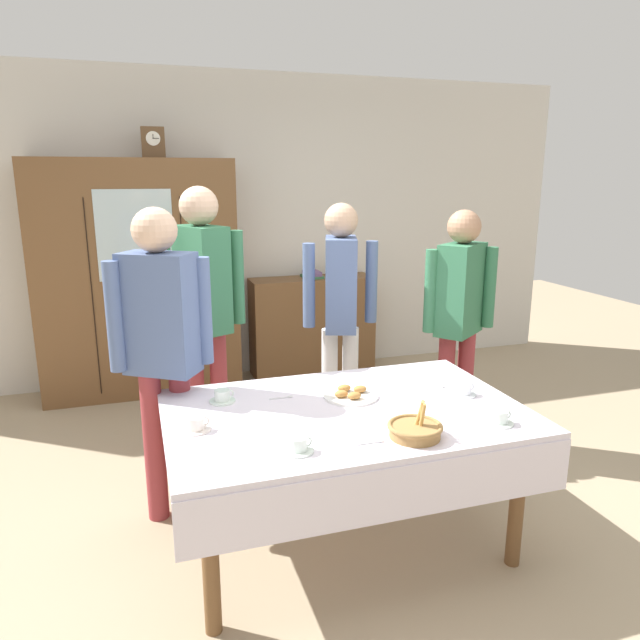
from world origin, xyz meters
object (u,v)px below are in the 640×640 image
object	(u,v)px
tea_cup_mid_left	(464,390)
person_behind_table_left	(459,307)
tea_cup_near_left	(500,418)
spoon_mid_right	(438,388)
mantel_clock	(153,142)
person_behind_table_right	(340,301)
tea_cup_back_edge	(298,446)
person_beside_shelf	(203,298)
spoon_far_left	(285,397)
bookshelf_low	(312,326)
pastry_plate	(350,394)
person_near_right_end	(162,336)
bread_basket	(415,429)
tea_cup_near_right	(196,425)
dining_table	(347,429)
wall_cabinet	(138,280)
spoon_near_right	(375,442)
tea_cup_front_edge	(222,397)
book_stack	(312,275)

from	to	relation	value
tea_cup_mid_left	person_behind_table_left	distance (m)	0.98
tea_cup_near_left	spoon_mid_right	xyz separation A→B (m)	(-0.04, 0.49, -0.02)
mantel_clock	person_behind_table_right	bearing A→B (deg)	-52.92
tea_cup_back_edge	person_beside_shelf	bearing A→B (deg)	97.34
spoon_far_left	person_beside_shelf	world-z (taller)	person_beside_shelf
mantel_clock	bookshelf_low	world-z (taller)	mantel_clock
tea_cup_near_left	pastry_plate	size ratio (longest dim) A/B	0.46
spoon_far_left	person_near_right_end	xyz separation A→B (m)	(-0.57, 0.29, 0.29)
bread_basket	pastry_plate	bearing A→B (deg)	100.95
pastry_plate	spoon_far_left	bearing A→B (deg)	164.82
mantel_clock	person_near_right_end	size ratio (longest dim) A/B	0.14
person_near_right_end	bookshelf_low	bearing A→B (deg)	55.41
person_near_right_end	bread_basket	bearing A→B (deg)	-42.05
tea_cup_back_edge	bread_basket	bearing A→B (deg)	-1.96
tea_cup_near_right	pastry_plate	world-z (taller)	tea_cup_near_right
spoon_mid_right	person_behind_table_right	size ratio (longest dim) A/B	0.07
dining_table	wall_cabinet	world-z (taller)	wall_cabinet
person_beside_shelf	tea_cup_near_left	bearing A→B (deg)	-52.99
pastry_plate	mantel_clock	bearing A→B (deg)	108.17
spoon_far_left	person_behind_table_right	world-z (taller)	person_behind_table_right
tea_cup_near_right	spoon_mid_right	size ratio (longest dim) A/B	1.09
tea_cup_near_left	spoon_near_right	size ratio (longest dim) A/B	1.09
tea_cup_mid_left	person_near_right_end	size ratio (longest dim) A/B	0.08
dining_table	tea_cup_back_edge	distance (m)	0.48
tea_cup_back_edge	wall_cabinet	bearing A→B (deg)	100.97
mantel_clock	pastry_plate	xyz separation A→B (m)	(0.79, -2.41, -1.34)
tea_cup_front_edge	spoon_near_right	world-z (taller)	tea_cup_front_edge
dining_table	bookshelf_low	bearing A→B (deg)	76.69
tea_cup_near_right	tea_cup_back_edge	world-z (taller)	same
wall_cabinet	person_near_right_end	size ratio (longest dim) A/B	1.17
wall_cabinet	person_behind_table_right	xyz separation A→B (m)	(1.27, -1.43, 0.03)
person_beside_shelf	person_behind_table_right	size ratio (longest dim) A/B	1.07
mantel_clock	person_behind_table_right	size ratio (longest dim) A/B	0.15
tea_cup_near_right	spoon_near_right	size ratio (longest dim) A/B	1.09
bookshelf_low	tea_cup_mid_left	world-z (taller)	bookshelf_low
bookshelf_low	spoon_far_left	size ratio (longest dim) A/B	9.60
book_stack	mantel_clock	bearing A→B (deg)	-177.80
person_behind_table_right	dining_table	bearing A→B (deg)	-107.86
person_beside_shelf	tea_cup_back_edge	bearing A→B (deg)	-82.66
wall_cabinet	spoon_near_right	distance (m)	3.08
tea_cup_near_left	spoon_mid_right	size ratio (longest dim) A/B	1.09
spoon_mid_right	person_behind_table_right	bearing A→B (deg)	101.18
bread_basket	spoon_far_left	size ratio (longest dim) A/B	2.02
tea_cup_front_edge	book_stack	bearing A→B (deg)	63.24
wall_cabinet	person_behind_table_right	size ratio (longest dim) A/B	1.18
tea_cup_near_left	pastry_plate	bearing A→B (deg)	135.75
person_beside_shelf	person_behind_table_left	bearing A→B (deg)	-10.58
dining_table	spoon_far_left	world-z (taller)	spoon_far_left
mantel_clock	tea_cup_front_edge	world-z (taller)	mantel_clock
pastry_plate	tea_cup_near_left	bearing A→B (deg)	-44.25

